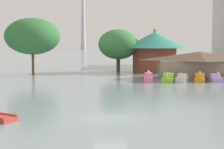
# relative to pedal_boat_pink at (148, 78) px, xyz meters

# --- Properties ---
(ground_plane) EXTENTS (2000.00, 2000.00, 0.00)m
(ground_plane) POSITION_rel_pedal_boat_pink_xyz_m (-3.95, -26.59, -0.57)
(ground_plane) COLOR gray
(pedal_boat_pink) EXTENTS (1.39, 2.40, 1.83)m
(pedal_boat_pink) POSITION_rel_pedal_boat_pink_xyz_m (0.00, 0.00, 0.00)
(pedal_boat_pink) COLOR pink
(pedal_boat_pink) RESTS_ON ground
(pedal_boat_lime) EXTENTS (2.36, 3.22, 1.55)m
(pedal_boat_lime) POSITION_rel_pedal_boat_pink_xyz_m (3.03, 0.20, -0.03)
(pedal_boat_lime) COLOR #8CCC3F
(pedal_boat_lime) RESTS_ON ground
(pedal_boat_white) EXTENTS (2.37, 2.93, 1.48)m
(pedal_boat_white) POSITION_rel_pedal_boat_pink_xyz_m (5.15, 0.55, -0.07)
(pedal_boat_white) COLOR white
(pedal_boat_white) RESTS_ON ground
(pedal_boat_orange) EXTENTS (2.07, 3.11, 1.71)m
(pedal_boat_orange) POSITION_rel_pedal_boat_pink_xyz_m (7.81, 0.68, -0.03)
(pedal_boat_orange) COLOR orange
(pedal_boat_orange) RESTS_ON ground
(pedal_boat_lavender) EXTENTS (2.00, 2.52, 1.61)m
(pedal_boat_lavender) POSITION_rel_pedal_boat_pink_xyz_m (10.12, 0.75, -0.06)
(pedal_boat_lavender) COLOR #B299D8
(pedal_boat_lavender) RESTS_ON ground
(boathouse) EXTENTS (14.28, 8.67, 4.45)m
(boathouse) POSITION_rel_pedal_boat_pink_xyz_m (8.65, 6.31, 1.77)
(boathouse) COLOR gray
(boathouse) RESTS_ON ground
(green_roof_pavilion) EXTENTS (12.52, 12.52, 8.86)m
(green_roof_pavilion) POSITION_rel_pedal_boat_pink_xyz_m (1.93, 19.34, 4.21)
(green_roof_pavilion) COLOR brown
(green_roof_pavilion) RESTS_ON ground
(shoreline_tree_tall_left) EXTENTS (10.20, 10.20, 10.50)m
(shoreline_tree_tall_left) POSITION_rel_pedal_boat_pink_xyz_m (-20.95, 11.23, 6.55)
(shoreline_tree_tall_left) COLOR brown
(shoreline_tree_tall_left) RESTS_ON ground
(shoreline_tree_mid) EXTENTS (8.14, 8.14, 8.70)m
(shoreline_tree_mid) POSITION_rel_pedal_boat_pink_xyz_m (-5.45, 19.02, 5.05)
(shoreline_tree_mid) COLOR brown
(shoreline_tree_mid) RESTS_ON ground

